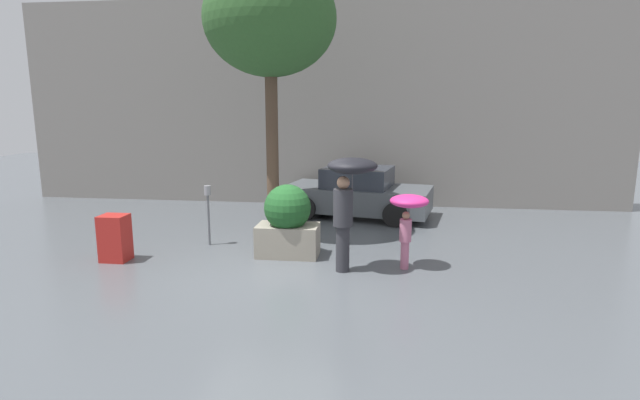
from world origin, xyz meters
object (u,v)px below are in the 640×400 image
(street_tree, at_px, (270,21))
(newspaper_box, at_px, (115,238))
(planter_box, at_px, (288,221))
(person_child, at_px, (408,210))
(person_adult, at_px, (349,188))
(parked_car_near, at_px, (358,194))
(parking_meter, at_px, (208,203))

(street_tree, bearing_deg, newspaper_box, -138.35)
(planter_box, bearing_deg, person_child, -11.31)
(person_adult, height_order, parked_car_near, person_adult)
(person_adult, height_order, street_tree, street_tree)
(parked_car_near, distance_m, newspaper_box, 6.33)
(planter_box, xyz_separation_m, street_tree, (-0.64, 1.57, 4.03))
(street_tree, height_order, newspaper_box, street_tree)
(person_adult, relative_size, newspaper_box, 2.29)
(person_child, xyz_separation_m, newspaper_box, (-5.57, -0.28, -0.65))
(parking_meter, bearing_deg, newspaper_box, -137.90)
(planter_box, xyz_separation_m, person_child, (2.33, -0.46, 0.39))
(parking_meter, bearing_deg, person_adult, -23.28)
(person_adult, bearing_deg, parking_meter, 146.25)
(planter_box, bearing_deg, newspaper_box, -167.05)
(person_adult, bearing_deg, newspaper_box, 169.00)
(parking_meter, xyz_separation_m, newspaper_box, (-1.42, -1.28, -0.48))
(parked_car_near, bearing_deg, person_child, -153.67)
(parked_car_near, bearing_deg, planter_box, 173.91)
(planter_box, relative_size, parking_meter, 1.12)
(planter_box, xyz_separation_m, parking_meter, (-1.82, 0.54, 0.22))
(person_adult, distance_m, street_tree, 4.41)
(planter_box, xyz_separation_m, person_adult, (1.26, -0.79, 0.83))
(parked_car_near, height_order, parking_meter, parked_car_near)
(person_adult, distance_m, parking_meter, 3.41)
(parked_car_near, bearing_deg, street_tree, 151.80)
(planter_box, height_order, person_child, planter_box)
(street_tree, bearing_deg, person_adult, -51.18)
(person_child, bearing_deg, planter_box, 113.16)
(parked_car_near, xyz_separation_m, street_tree, (-1.82, -2.21, 4.13))
(parked_car_near, bearing_deg, newspaper_box, 146.90)
(parked_car_near, relative_size, parking_meter, 3.18)
(person_child, height_order, parking_meter, person_child)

